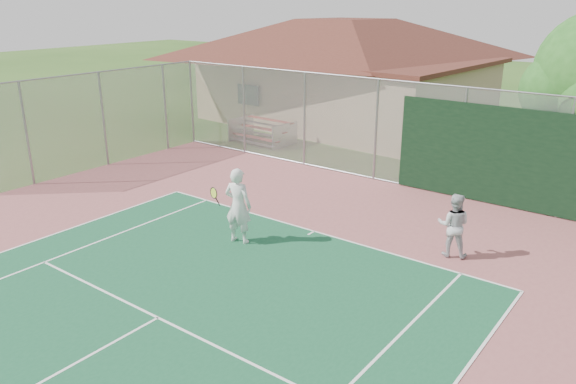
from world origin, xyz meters
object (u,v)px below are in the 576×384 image
object	(u,v)px
player_white_front	(238,206)
player_grey_back	(453,226)
clubhouse	(344,61)
bleachers	(262,131)

from	to	relation	value
player_white_front	player_grey_back	size ratio (longest dim) A/B	1.24
clubhouse	player_grey_back	world-z (taller)	clubhouse
player_grey_back	player_white_front	bearing A→B (deg)	10.46
clubhouse	player_white_front	bearing A→B (deg)	-63.94
clubhouse	player_white_front	size ratio (longest dim) A/B	7.33
player_white_front	player_grey_back	distance (m)	5.37
clubhouse	player_grey_back	bearing A→B (deg)	-44.28
clubhouse	bleachers	world-z (taller)	clubhouse
bleachers	clubhouse	bearing A→B (deg)	87.29
bleachers	player_grey_back	xyz separation A→B (m)	(11.07, -6.05, 0.28)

